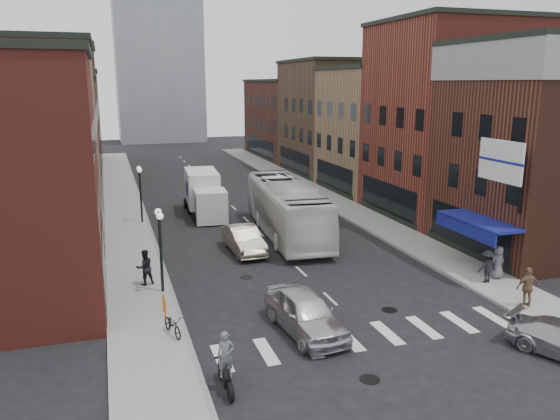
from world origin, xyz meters
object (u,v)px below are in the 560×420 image
at_px(transit_bus, 286,208).
at_px(box_truck, 204,194).
at_px(motorcycle_rider, 226,363).
at_px(streetlamp_far, 140,184).
at_px(ped_right_b, 528,287).
at_px(parked_bicycle, 173,325).
at_px(sedan_left_far, 244,240).
at_px(sedan_left_near, 305,312).
at_px(ped_left_solo, 145,267).
at_px(billboard_sign, 502,162).
at_px(bike_rack, 164,305).
at_px(streetlamp_near, 160,236).
at_px(ped_right_c, 498,262).
at_px(ped_right_a, 487,266).

bearing_deg(transit_bus, box_truck, 125.17).
bearing_deg(motorcycle_rider, box_truck, 87.80).
distance_m(streetlamp_far, ped_right_b, 25.83).
xyz_separation_m(streetlamp_far, parked_bicycle, (-0.10, -18.80, -2.34)).
relative_size(box_truck, sedan_left_far, 1.63).
bearing_deg(transit_bus, sedan_left_near, -100.40).
distance_m(parked_bicycle, ped_left_solo, 6.03).
bearing_deg(billboard_sign, transit_bus, 121.23).
distance_m(sedan_left_near, ped_right_b, 10.20).
height_order(sedan_left_far, parked_bicycle, sedan_left_far).
bearing_deg(streetlamp_far, bike_rack, -90.69).
bearing_deg(streetlamp_near, bike_rack, -94.24).
bearing_deg(box_truck, sedan_left_far, -82.77).
relative_size(bike_rack, ped_right_c, 0.47).
bearing_deg(parked_bicycle, streetlamp_near, 73.53).
distance_m(streetlamp_far, sedan_left_far, 10.45).
distance_m(bike_rack, ped_right_a, 15.75).
distance_m(sedan_left_far, ped_left_solo, 7.29).
xyz_separation_m(motorcycle_rider, parked_bicycle, (-1.20, 4.35, -0.40)).
relative_size(streetlamp_far, sedan_left_near, 0.83).
height_order(motorcycle_rider, ped_right_a, motorcycle_rider).
height_order(streetlamp_near, bike_rack, streetlamp_near).
bearing_deg(transit_bus, billboard_sign, -53.83).
xyz_separation_m(streetlamp_near, streetlamp_far, (0.00, 14.00, 0.00)).
bearing_deg(sedan_left_far, ped_right_c, -39.75).
xyz_separation_m(streetlamp_far, bike_rack, (-0.20, -16.70, -2.36)).
distance_m(box_truck, transit_bus, 8.28).
height_order(bike_rack, ped_right_b, ped_right_b).
height_order(streetlamp_far, sedan_left_near, streetlamp_far).
distance_m(streetlamp_far, ped_left_solo, 12.98).
distance_m(streetlamp_far, motorcycle_rider, 23.26).
relative_size(streetlamp_near, ped_right_c, 2.42).
relative_size(bike_rack, ped_right_a, 0.49).
relative_size(box_truck, ped_left_solo, 4.29).
xyz_separation_m(sedan_left_far, parked_bicycle, (-5.41, -10.06, -0.20)).
xyz_separation_m(sedan_left_near, ped_right_c, (11.32, 2.48, 0.15)).
relative_size(streetlamp_far, ped_right_b, 2.26).
distance_m(ped_left_solo, ped_right_a, 16.95).
relative_size(billboard_sign, ped_right_c, 2.18).
distance_m(motorcycle_rider, ped_left_solo, 10.49).
xyz_separation_m(box_truck, ped_right_b, (10.48, -22.08, -0.55)).
relative_size(streetlamp_near, sedan_left_near, 0.83).
height_order(box_truck, parked_bicycle, box_truck).
bearing_deg(ped_right_a, bike_rack, -7.47).
distance_m(billboard_sign, sedan_left_far, 14.81).
xyz_separation_m(streetlamp_far, ped_right_a, (15.52, -17.69, -1.94)).
relative_size(streetlamp_near, ped_right_b, 2.26).
bearing_deg(ped_left_solo, bike_rack, 81.17).
distance_m(streetlamp_near, ped_right_c, 16.86).
relative_size(streetlamp_far, motorcycle_rider, 1.97).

